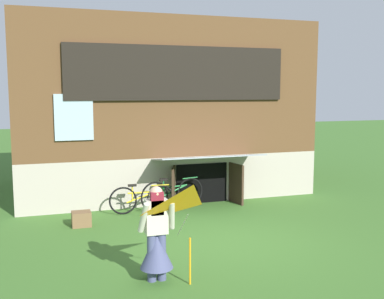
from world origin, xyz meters
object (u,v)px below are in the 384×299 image
person (157,242)px  bicycle_green (173,194)px  bicycle_yellow (142,199)px  wooden_crate (81,219)px  kite (194,211)px

person → bicycle_green: size_ratio=0.87×
bicycle_yellow → wooden_crate: size_ratio=3.86×
kite → bicycle_yellow: bearing=87.6°
kite → wooden_crate: size_ratio=3.65×
person → kite: (0.44, -0.51, 0.58)m
person → wooden_crate: (-0.86, 3.39, -0.47)m
person → kite: person is taller
bicycle_green → bicycle_yellow: size_ratio=1.09×
person → bicycle_yellow: bearing=83.2°
kite → bicycle_yellow: 4.63m
bicycle_green → bicycle_yellow: 0.85m
bicycle_yellow → wooden_crate: (-1.49, -0.65, -0.19)m
bicycle_green → person: bearing=-121.5°
person → bicycle_yellow: person is taller
bicycle_yellow → bicycle_green: bearing=15.0°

